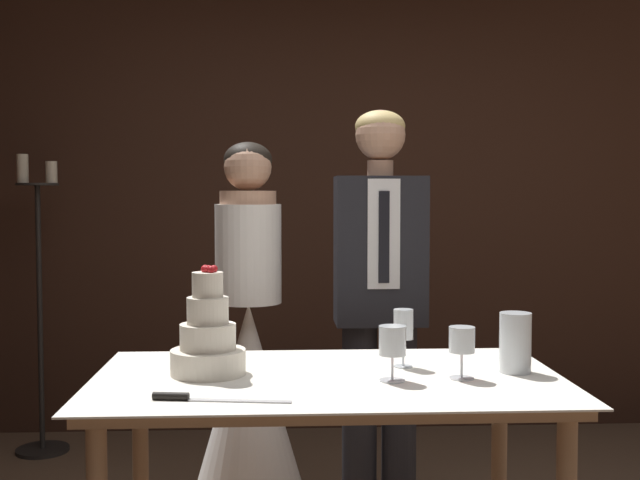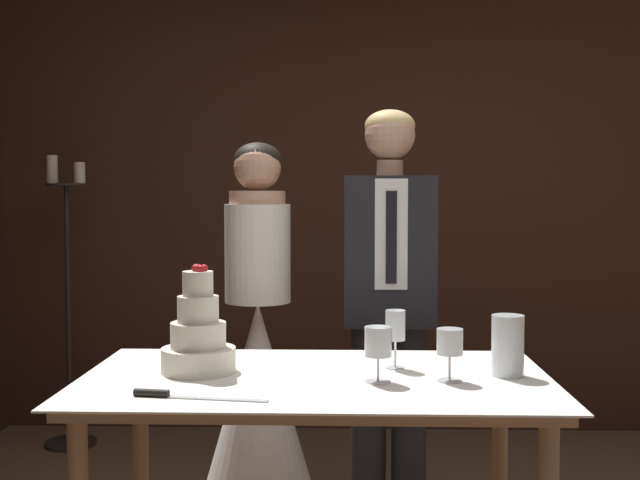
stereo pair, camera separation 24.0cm
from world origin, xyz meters
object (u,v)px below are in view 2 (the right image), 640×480
wine_glass_far (395,327)px  hurricane_candle (508,347)px  candle_stand (68,312)px  cake_knife (174,395)px  bride (258,381)px  wine_glass_middle (378,345)px  cake_table (315,406)px  groom (389,291)px  tiered_cake (198,338)px  wine_glass_near (450,345)px

wine_glass_far → hurricane_candle: same height
hurricane_candle → candle_stand: 2.75m
cake_knife → bride: (0.10, 1.20, -0.24)m
cake_knife → bride: size_ratio=0.24×
wine_glass_middle → cake_table: bearing=158.7°
bride → groom: 0.68m
hurricane_candle → bride: 1.30m
hurricane_candle → cake_table: bearing=-177.6°
cake_table → tiered_cake: size_ratio=4.23×
cake_table → wine_glass_far: size_ratio=7.64×
tiered_cake → hurricane_candle: size_ratio=1.81×
wine_glass_far → bride: bride is taller
wine_glass_far → tiered_cake: bearing=-173.3°
cake_table → tiered_cake: (-0.37, 0.05, 0.20)m
bride → groom: size_ratio=0.92×
cake_table → cake_knife: 0.48m
wine_glass_middle → bride: 1.16m
bride → cake_table: bearing=-73.3°
wine_glass_near → groom: size_ratio=0.09×
wine_glass_near → bride: 1.25m
wine_glass_middle → candle_stand: bearing=129.7°
cake_knife → candle_stand: bearing=123.9°
candle_stand → cake_knife: bearing=-64.0°
cake_knife → candle_stand: 2.40m
wine_glass_middle → groom: (0.09, 1.00, 0.04)m
tiered_cake → bride: 0.95m
groom → wine_glass_middle: bearing=-95.1°
wine_glass_near → wine_glass_far: size_ratio=0.84×
candle_stand → tiered_cake: bearing=-60.0°
groom → candle_stand: (-1.71, 0.95, -0.24)m
tiered_cake → bride: (0.09, 0.88, -0.34)m
wine_glass_far → hurricane_candle: 0.36m
wine_glass_near → groom: 0.99m
bride → candle_stand: size_ratio=1.00×
cake_knife → wine_glass_far: bearing=39.8°
cake_table → hurricane_candle: size_ratio=7.64×
tiered_cake → bride: bride is taller
tiered_cake → wine_glass_far: bearing=6.7°
wine_glass_far → candle_stand: bearing=133.8°
cake_table → hurricane_candle: 0.62m
wine_glass_near → candle_stand: size_ratio=0.10×
groom → candle_stand: 1.97m
groom → bride: bearing=180.0°
cake_knife → groom: 1.38m
cake_knife → cake_table: bearing=43.7°
cake_knife → hurricane_candle: hurricane_candle is taller
hurricane_candle → cake_knife: bearing=-163.0°
wine_glass_near → cake_table: bearing=172.3°
hurricane_candle → wine_glass_far: bearing=164.3°
wine_glass_far → cake_knife: bearing=-148.1°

